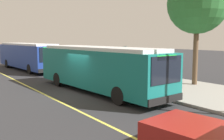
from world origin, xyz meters
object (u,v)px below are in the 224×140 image
at_px(pedestrian_commuter, 116,69).
at_px(transit_bus_main, 98,67).
at_px(transit_bus_second, 27,55).
at_px(route_sign_post, 125,60).
at_px(waiting_bench, 137,72).

bearing_deg(pedestrian_commuter, transit_bus_main, -54.21).
xyz_separation_m(transit_bus_second, route_sign_post, (14.10, 2.78, 0.34)).
relative_size(transit_bus_main, route_sign_post, 4.14).
xyz_separation_m(transit_bus_second, pedestrian_commuter, (12.46, 3.14, -0.50)).
bearing_deg(transit_bus_second, transit_bus_main, 0.26).
distance_m(route_sign_post, pedestrian_commuter, 1.87).
distance_m(transit_bus_second, route_sign_post, 14.37).
height_order(transit_bus_main, transit_bus_second, same).
bearing_deg(waiting_bench, pedestrian_commuter, -87.52).
height_order(route_sign_post, pedestrian_commuter, route_sign_post).
bearing_deg(pedestrian_commuter, waiting_bench, 92.48).
distance_m(transit_bus_main, route_sign_post, 2.80).
bearing_deg(transit_bus_main, transit_bus_second, -179.74).
bearing_deg(route_sign_post, transit_bus_second, -168.83).
distance_m(transit_bus_main, waiting_bench, 5.92).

